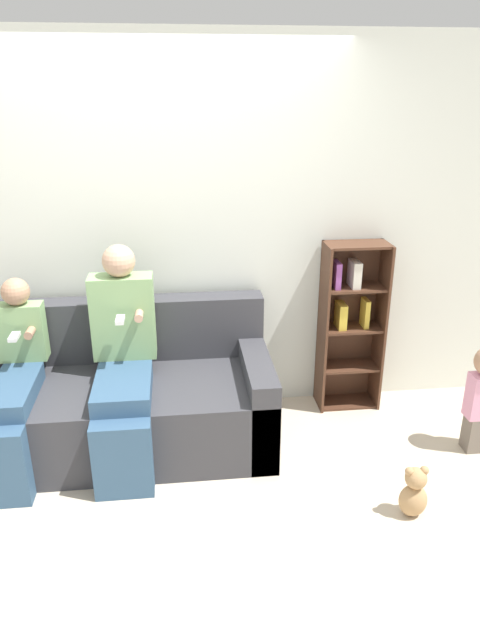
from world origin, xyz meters
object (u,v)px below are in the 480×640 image
bookshelf (350,321)px  teddy_bear (414,493)px  couch (114,402)px  adult_seated (123,357)px  child_seated (14,382)px

bookshelf → teddy_bear: bookshelf is taller
couch → bookshelf: 1.73m
teddy_bear → adult_seated: bearing=153.3°
couch → child_seated: size_ratio=1.81×
adult_seated → couch: bearing=130.0°
bookshelf → teddy_bear: 1.36m
couch → bookshelf: bearing=12.0°
bookshelf → couch: bearing=-168.0°
teddy_bear → child_seated: bearing=161.6°
couch → adult_seated: bearing=-50.0°
child_seated → couch: bearing=16.3°
adult_seated → bookshelf: size_ratio=1.07×
adult_seated → teddy_bear: bearing=-26.7°
adult_seated → teddy_bear: adult_seated is taller
adult_seated → bookshelf: adult_seated is taller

